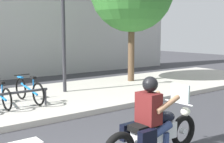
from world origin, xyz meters
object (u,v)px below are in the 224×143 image
at_px(rider, 152,112).
at_px(street_lamp, 63,22).
at_px(motorcycle, 155,132).
at_px(bicycle_3, 29,90).

xyz_separation_m(rider, street_lamp, (1.22, 5.43, 1.69)).
relative_size(motorcycle, bicycle_3, 1.28).
bearing_deg(rider, motorcycle, -1.59).
height_order(bicycle_3, street_lamp, street_lamp).
bearing_deg(motorcycle, street_lamp, 78.16).
height_order(rider, street_lamp, street_lamp).
distance_m(motorcycle, street_lamp, 5.92).
relative_size(rider, bicycle_3, 0.84).
relative_size(motorcycle, rider, 1.53).
relative_size(rider, street_lamp, 0.35).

